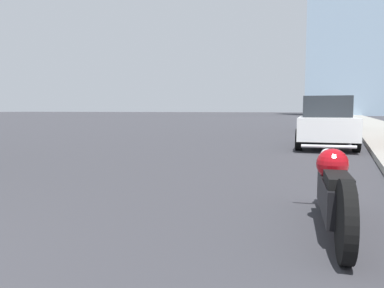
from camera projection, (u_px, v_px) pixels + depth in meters
The scene contains 6 objects.
sidewalk at pixel (367, 122), 36.30m from camera, with size 2.94×240.00×0.15m.
motorcycle at pixel (334, 190), 3.76m from camera, with size 0.62×2.33×0.80m.
parked_car_white at pixel (326, 122), 12.26m from camera, with size 2.05×4.70×1.64m.
parked_car_black at pixel (331, 115), 21.84m from camera, with size 2.00×3.96×1.88m.
parked_car_blue at pixel (336, 114), 32.79m from camera, with size 1.99×4.17×1.69m.
parked_car_green at pixel (338, 113), 42.88m from camera, with size 2.15×4.57×1.70m.
Camera 1 is at (4.22, -0.07, 1.21)m, focal length 35.00 mm.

